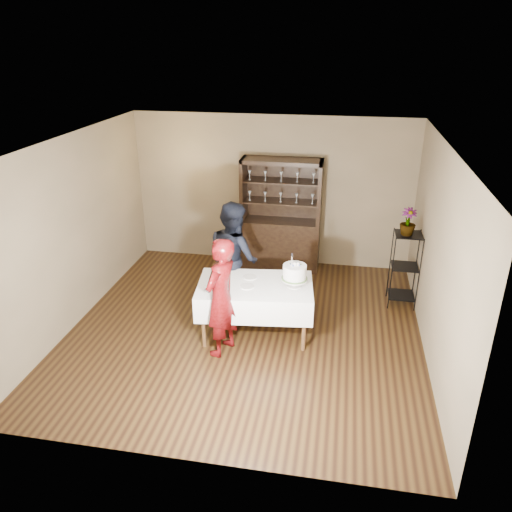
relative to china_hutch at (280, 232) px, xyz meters
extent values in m
plane|color=black|center=(-0.20, -2.25, -0.66)|extent=(5.00, 5.00, 0.00)
plane|color=silver|center=(-0.20, -2.25, 2.04)|extent=(5.00, 5.00, 0.00)
cube|color=brown|center=(-0.20, 0.25, 0.69)|extent=(5.00, 0.02, 2.70)
cube|color=brown|center=(-2.70, -2.25, 0.69)|extent=(0.02, 5.00, 2.70)
cube|color=brown|center=(2.30, -2.25, 0.69)|extent=(0.02, 5.00, 2.70)
cube|color=black|center=(0.00, -0.01, -0.21)|extent=(1.40, 0.48, 0.90)
cube|color=black|center=(0.00, 0.21, 0.79)|extent=(1.40, 0.03, 1.10)
cube|color=black|center=(0.00, -0.01, 1.31)|extent=(1.40, 0.48, 0.06)
cube|color=black|center=(0.00, -0.01, 0.59)|extent=(1.28, 0.42, 0.02)
cube|color=black|center=(0.00, -0.01, 0.96)|extent=(1.28, 0.42, 0.02)
cylinder|color=black|center=(1.88, -1.25, -0.06)|extent=(0.02, 0.02, 1.20)
cylinder|color=black|center=(2.28, -1.25, -0.06)|extent=(0.02, 0.02, 1.20)
cylinder|color=black|center=(1.88, -0.85, -0.06)|extent=(0.02, 0.02, 1.20)
cylinder|color=black|center=(2.28, -0.85, -0.06)|extent=(0.02, 0.02, 1.20)
cube|color=black|center=(2.08, -1.05, -0.51)|extent=(0.40, 0.40, 0.02)
cube|color=black|center=(2.08, -1.05, -0.01)|extent=(0.40, 0.40, 0.01)
cube|color=black|center=(2.08, -1.05, 0.52)|extent=(0.40, 0.40, 0.02)
cube|color=white|center=(-0.04, -2.32, -0.06)|extent=(1.68, 1.15, 0.36)
cylinder|color=#51351D|center=(-0.67, -2.77, -0.29)|extent=(0.06, 0.06, 0.75)
cylinder|color=#51351D|center=(0.68, -2.62, -0.29)|extent=(0.06, 0.06, 0.75)
cylinder|color=#51351D|center=(-0.76, -2.03, -0.29)|extent=(0.06, 0.06, 0.75)
cylinder|color=#51351D|center=(0.59, -1.87, -0.29)|extent=(0.06, 0.06, 0.75)
imported|color=#370505|center=(-0.40, -2.83, 0.15)|extent=(0.56, 0.69, 1.64)
imported|color=black|center=(-0.49, -1.66, 0.20)|extent=(1.06, 1.07, 1.74)
cylinder|color=silver|center=(0.49, -2.28, 0.13)|extent=(0.20, 0.20, 0.01)
cylinder|color=silver|center=(0.49, -2.28, 0.17)|extent=(0.05, 0.05, 0.10)
cylinder|color=silver|center=(0.49, -2.28, 0.23)|extent=(0.36, 0.36, 0.01)
cylinder|color=#4E7337|center=(0.49, -2.28, 0.25)|extent=(0.35, 0.35, 0.02)
cylinder|color=white|center=(0.49, -2.28, 0.34)|extent=(0.41, 0.41, 0.20)
sphere|color=#5667B8|center=(0.52, -2.28, 0.45)|extent=(0.02, 0.02, 0.02)
cube|color=white|center=(0.45, -2.30, 0.51)|extent=(0.02, 0.02, 0.14)
cube|color=black|center=(0.45, -2.30, 0.59)|extent=(0.02, 0.02, 0.05)
cylinder|color=silver|center=(-0.14, -2.42, 0.13)|extent=(0.26, 0.26, 0.01)
cylinder|color=silver|center=(-0.15, -2.13, 0.13)|extent=(0.24, 0.24, 0.01)
imported|color=#4E7337|center=(2.04, -1.09, 0.73)|extent=(0.25, 0.25, 0.41)
camera|label=1|loc=(1.06, -8.33, 3.27)|focal=35.00mm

